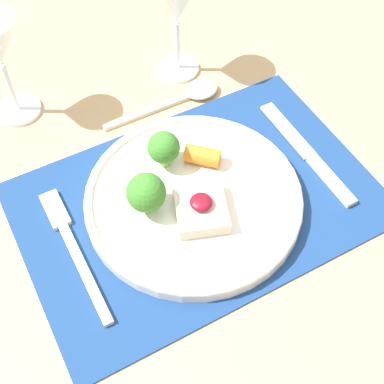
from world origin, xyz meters
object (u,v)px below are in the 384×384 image
(fork, at_px, (71,244))
(spoon, at_px, (190,94))
(dinner_plate, at_px, (189,194))
(knife, at_px, (312,158))
(wine_glass_near, at_px, (176,6))

(fork, xyz_separation_m, spoon, (0.26, 0.16, 0.00))
(dinner_plate, bearing_deg, spoon, 61.56)
(knife, relative_size, spoon, 1.09)
(dinner_plate, distance_m, fork, 0.16)
(fork, relative_size, knife, 1.00)
(fork, height_order, knife, knife)
(fork, relative_size, wine_glass_near, 1.26)
(dinner_plate, bearing_deg, wine_glass_near, 65.78)
(wine_glass_near, bearing_deg, knife, -73.64)
(dinner_plate, relative_size, spoon, 1.49)
(dinner_plate, bearing_deg, fork, 176.22)
(dinner_plate, relative_size, fork, 1.37)
(fork, xyz_separation_m, wine_glass_near, (0.27, 0.23, 0.11))
(knife, bearing_deg, wine_glass_near, 106.98)
(dinner_plate, relative_size, wine_glass_near, 1.73)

